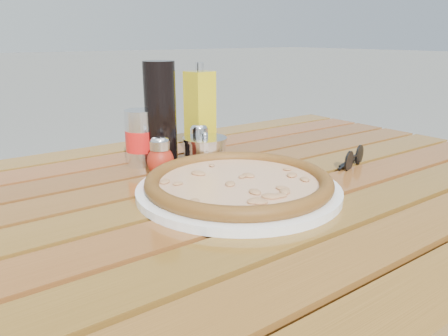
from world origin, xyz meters
TOP-DOWN VIEW (x-y plane):
  - table at (0.00, -0.00)m, footprint 1.40×0.90m
  - plate at (-0.01, -0.04)m, footprint 0.36×0.36m
  - pizza at (-0.01, -0.04)m, footprint 0.36×0.36m
  - pepper_shaker at (-0.07, 0.13)m, footprint 0.07×0.07m
  - oregano_shaker at (0.06, 0.19)m, footprint 0.07×0.07m
  - dark_bottle at (-0.04, 0.20)m, footprint 0.08×0.08m
  - soda_can at (-0.07, 0.22)m, footprint 0.09×0.09m
  - olive_oil_cruet at (0.10, 0.25)m, footprint 0.06×0.06m
  - parmesan_tin at (0.04, 0.15)m, footprint 0.12×0.12m
  - sunglasses at (0.29, -0.05)m, footprint 0.11×0.06m

SIDE VIEW (x-z plane):
  - table at x=0.00m, z-range 0.30..1.05m
  - plate at x=-0.01m, z-range 0.75..0.76m
  - sunglasses at x=0.29m, z-range 0.74..0.79m
  - pizza at x=-0.01m, z-range 0.76..0.79m
  - parmesan_tin at x=0.04m, z-range 0.74..0.82m
  - pepper_shaker at x=-0.07m, z-range 0.75..0.83m
  - oregano_shaker at x=0.06m, z-range 0.75..0.83m
  - soda_can at x=-0.07m, z-range 0.75..0.87m
  - olive_oil_cruet at x=0.10m, z-range 0.74..0.95m
  - dark_bottle at x=-0.04m, z-range 0.75..0.97m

